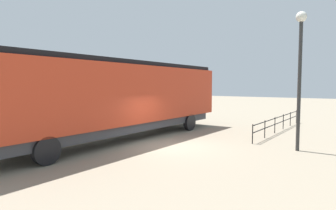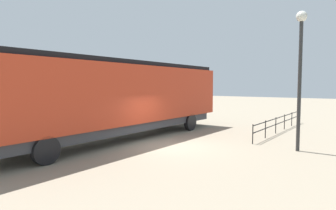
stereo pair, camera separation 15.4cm
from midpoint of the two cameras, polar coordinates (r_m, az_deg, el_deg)
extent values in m
plane|color=gray|center=(14.39, 0.82, -8.10)|extent=(120.00, 120.00, 0.00)
cube|color=red|center=(15.93, -9.24, 2.17)|extent=(2.94, 16.11, 3.05)
cube|color=black|center=(21.13, 3.68, 1.41)|extent=(2.82, 2.85, 2.13)
cube|color=black|center=(15.96, -9.31, 8.08)|extent=(2.64, 15.46, 0.24)
cube|color=#38383D|center=(16.08, -9.17, -4.07)|extent=(2.64, 14.82, 0.45)
cylinder|color=black|center=(20.81, -1.59, -2.81)|extent=(0.30, 1.10, 1.10)
cylinder|color=black|center=(19.32, 4.61, -3.35)|extent=(0.30, 1.10, 1.10)
cylinder|color=black|center=(14.23, -28.11, -6.46)|extent=(0.30, 1.10, 1.10)
cylinder|color=black|center=(11.95, -22.55, -8.22)|extent=(0.30, 1.10, 1.10)
cylinder|color=#2D2D2D|center=(14.37, 24.68, 3.35)|extent=(0.16, 0.16, 5.89)
sphere|color=silver|center=(14.68, 25.05, 15.49)|extent=(0.47, 0.47, 0.47)
cube|color=black|center=(20.18, 21.42, -2.22)|extent=(0.04, 10.08, 0.04)
cube|color=black|center=(20.22, 21.39, -3.27)|extent=(0.04, 10.08, 0.04)
cylinder|color=black|center=(15.46, 16.58, -5.52)|extent=(0.05, 0.05, 1.01)
cylinder|color=black|center=(17.35, 18.82, -4.54)|extent=(0.05, 0.05, 1.01)
cylinder|color=black|center=(19.26, 20.62, -3.75)|extent=(0.05, 0.05, 1.01)
cylinder|color=black|center=(21.20, 22.09, -3.10)|extent=(0.05, 0.05, 1.01)
cylinder|color=black|center=(23.15, 23.31, -2.56)|extent=(0.05, 0.05, 1.01)
cylinder|color=black|center=(25.10, 24.33, -2.10)|extent=(0.05, 0.05, 1.01)
camera|label=1|loc=(0.08, -89.70, 0.02)|focal=31.05mm
camera|label=2|loc=(0.08, 90.30, -0.02)|focal=31.05mm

